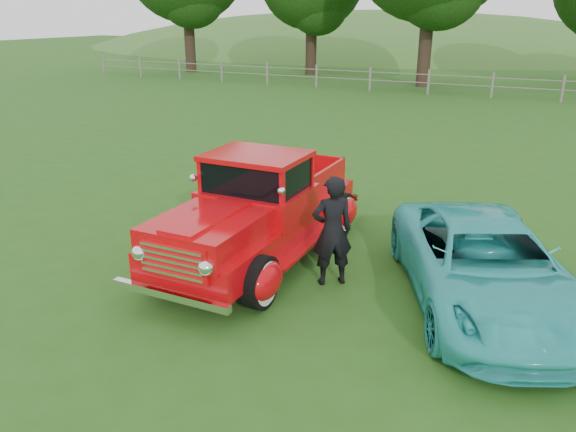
% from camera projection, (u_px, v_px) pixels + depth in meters
% --- Properties ---
extents(ground, '(140.00, 140.00, 0.00)m').
position_uv_depth(ground, '(280.00, 300.00, 7.97)').
color(ground, '#265316').
rests_on(ground, ground).
extents(distant_hills, '(116.00, 60.00, 18.00)m').
position_uv_depth(distant_hills, '(493.00, 93.00, 61.33)').
color(distant_hills, '#346926').
rests_on(distant_hills, ground).
extents(fence_line, '(48.00, 0.12, 1.20)m').
position_uv_depth(fence_line, '(492.00, 85.00, 26.30)').
color(fence_line, slate).
rests_on(fence_line, ground).
extents(red_pickup, '(2.24, 4.99, 1.78)m').
position_uv_depth(red_pickup, '(259.00, 211.00, 9.15)').
color(red_pickup, black).
rests_on(red_pickup, ground).
extents(teal_sedan, '(3.62, 4.75, 1.20)m').
position_uv_depth(teal_sedan, '(485.00, 265.00, 7.66)').
color(teal_sedan, '#2EBAB7').
rests_on(teal_sedan, ground).
extents(man, '(0.73, 0.69, 1.68)m').
position_uv_depth(man, '(332.00, 231.00, 8.21)').
color(man, black).
rests_on(man, ground).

